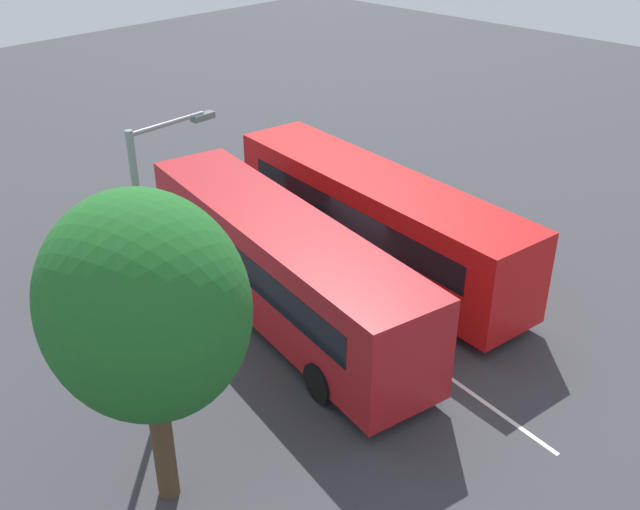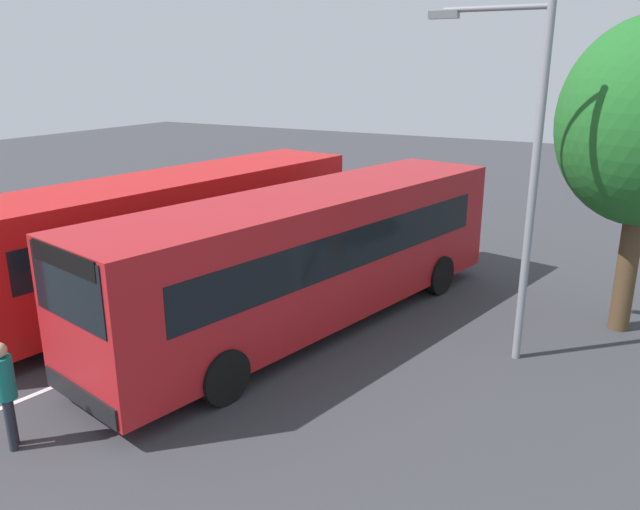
# 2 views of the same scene
# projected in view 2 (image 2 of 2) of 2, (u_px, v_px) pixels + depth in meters

# --- Properties ---
(ground_plane) EXTENTS (77.27, 77.27, 0.00)m
(ground_plane) POSITION_uv_depth(u_px,v_px,m) (254.00, 305.00, 15.47)
(ground_plane) COLOR #38383D
(bus_far_left) EXTENTS (11.68, 4.04, 3.11)m
(bus_far_left) POSITION_uv_depth(u_px,v_px,m) (172.00, 230.00, 15.74)
(bus_far_left) COLOR red
(bus_far_left) RESTS_ON ground
(bus_center_left) EXTENTS (11.70, 4.73, 3.11)m
(bus_center_left) POSITION_uv_depth(u_px,v_px,m) (312.00, 253.00, 13.84)
(bus_center_left) COLOR #AD191E
(bus_center_left) RESTS_ON ground
(pedestrian) EXTENTS (0.45, 0.45, 1.79)m
(pedestrian) POSITION_uv_depth(u_px,v_px,m) (5.00, 387.00, 9.41)
(pedestrian) COLOR #232833
(pedestrian) RESTS_ON ground
(street_lamp) EXTENTS (0.27, 2.28, 6.84)m
(street_lamp) POSITION_uv_depth(u_px,v_px,m) (523.00, 164.00, 11.64)
(street_lamp) COLOR gray
(street_lamp) RESTS_ON ground
(lane_stripe_outer_left) EXTENTS (16.42, 2.95, 0.01)m
(lane_stripe_outer_left) POSITION_uv_depth(u_px,v_px,m) (254.00, 305.00, 15.47)
(lane_stripe_outer_left) COLOR silver
(lane_stripe_outer_left) RESTS_ON ground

